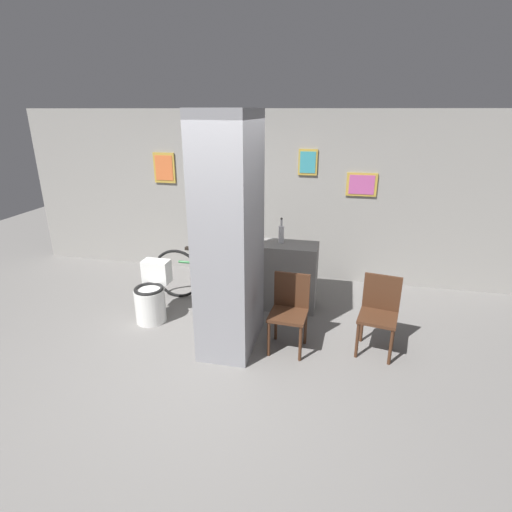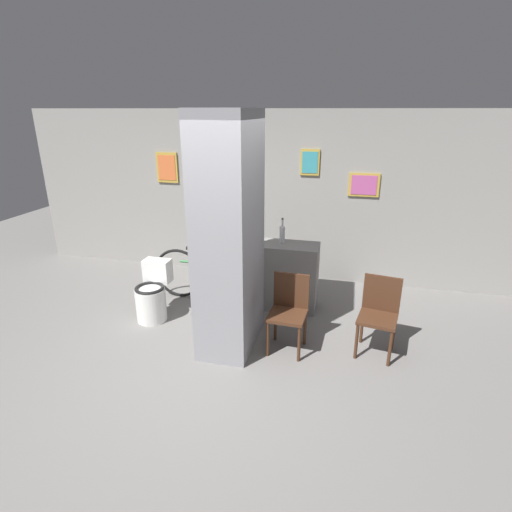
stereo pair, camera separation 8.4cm
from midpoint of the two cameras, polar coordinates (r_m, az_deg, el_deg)
ground_plane at (r=4.50m, az=-6.87°, el=-15.03°), size 14.00×14.00×0.00m
wall_back at (r=6.34m, az=0.48°, el=8.56°), size 8.00×0.09×2.60m
pillar_center at (r=4.30m, az=-4.34°, el=2.78°), size 0.59×0.96×2.60m
counter_shelf at (r=5.47m, az=2.06°, el=-2.70°), size 1.17×0.44×0.91m
toilet at (r=5.35m, az=-15.11°, el=-5.60°), size 0.38×0.54×0.74m
chair_near_pillar at (r=4.52m, az=4.27°, el=-7.47°), size 0.43×0.43×0.87m
chair_by_doorway at (r=4.65m, az=16.68°, el=-7.51°), size 0.47×0.47×0.87m
bicycle at (r=5.68m, az=-7.31°, el=-2.80°), size 1.65×0.42×0.79m
bottle_tall at (r=5.30m, az=3.17°, el=3.23°), size 0.07×0.07×0.34m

